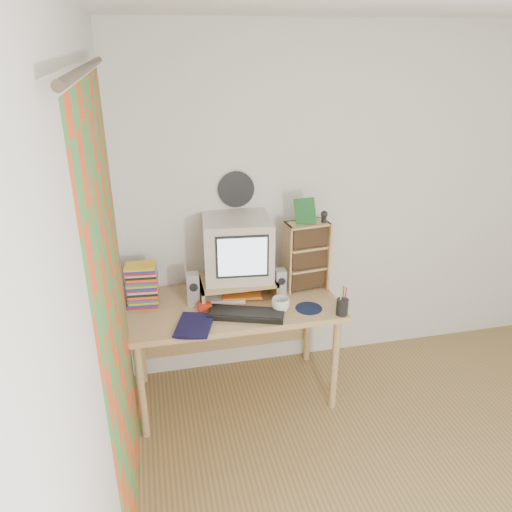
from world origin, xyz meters
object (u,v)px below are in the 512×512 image
crt_monitor (237,248)px  keyboard (246,314)px  desk (232,316)px  dvd_stack (142,286)px  cd_rack (306,256)px  diary (177,323)px  mug (281,305)px

crt_monitor → keyboard: 0.46m
desk → keyboard: 0.30m
dvd_stack → desk: bearing=0.2°
cd_rack → crt_monitor: bearing=169.0°
desk → crt_monitor: (0.06, 0.09, 0.46)m
desk → keyboard: (0.05, -0.26, 0.15)m
cd_rack → keyboard: bearing=-154.6°
desk → crt_monitor: 0.48m
desk → diary: diary is taller
desk → cd_rack: size_ratio=2.87×
diary → keyboard: bearing=21.1°
cd_rack → diary: cd_rack is taller
desk → keyboard: size_ratio=2.91×
desk → mug: bearing=-40.5°
keyboard → diary: bearing=-157.3°
dvd_stack → diary: bearing=-54.4°
desk → keyboard: keyboard is taller
desk → cd_rack: (0.54, 0.05, 0.38)m
cd_rack → mug: (-0.26, -0.29, -0.20)m
desk → dvd_stack: size_ratio=5.06×
desk → mug: (0.28, -0.24, 0.18)m
crt_monitor → cd_rack: 0.48m
cd_rack → mug: cd_rack is taller
cd_rack → desk: bearing=178.7°
dvd_stack → keyboard: bearing=-20.7°
desk → diary: bearing=-143.8°
cd_rack → diary: 1.01m
keyboard → diary: diary is taller
desk → cd_rack: cd_rack is taller
dvd_stack → mug: 0.91m
mug → cd_rack: bearing=48.6°
cd_rack → mug: bearing=-138.2°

